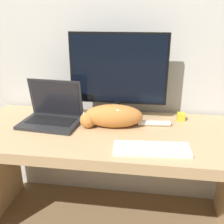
{
  "coord_description": "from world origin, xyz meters",
  "views": [
    {
      "loc": [
        0.23,
        -1.03,
        1.35
      ],
      "look_at": [
        0.03,
        0.3,
        0.83
      ],
      "focal_mm": 42.0,
      "sensor_mm": 36.0,
      "label": 1
    }
  ],
  "objects_px": {
    "laptop": "(52,115)",
    "external_keyboard": "(152,149)",
    "monitor": "(118,73)",
    "cat": "(112,116)"
  },
  "relations": [
    {
      "from": "laptop",
      "to": "cat",
      "type": "height_order",
      "value": "laptop"
    },
    {
      "from": "laptop",
      "to": "external_keyboard",
      "type": "distance_m",
      "value": 0.67
    },
    {
      "from": "laptop",
      "to": "monitor",
      "type": "bearing_deg",
      "value": 24.71
    },
    {
      "from": "external_keyboard",
      "to": "cat",
      "type": "height_order",
      "value": "cat"
    },
    {
      "from": "monitor",
      "to": "cat",
      "type": "bearing_deg",
      "value": -95.98
    },
    {
      "from": "laptop",
      "to": "cat",
      "type": "xyz_separation_m",
      "value": [
        0.38,
        -0.01,
        0.02
      ]
    },
    {
      "from": "external_keyboard",
      "to": "cat",
      "type": "relative_size",
      "value": 0.72
    },
    {
      "from": "laptop",
      "to": "cat",
      "type": "relative_size",
      "value": 0.69
    },
    {
      "from": "cat",
      "to": "external_keyboard",
      "type": "bearing_deg",
      "value": -53.44
    },
    {
      "from": "external_keyboard",
      "to": "cat",
      "type": "bearing_deg",
      "value": 127.79
    }
  ]
}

